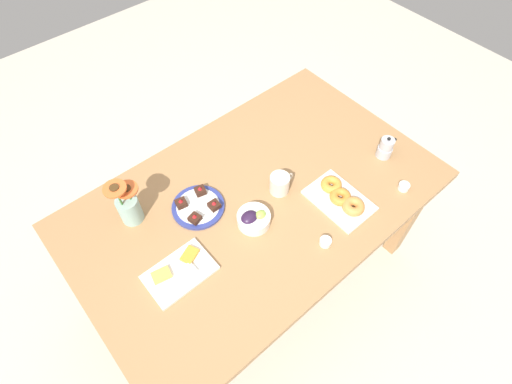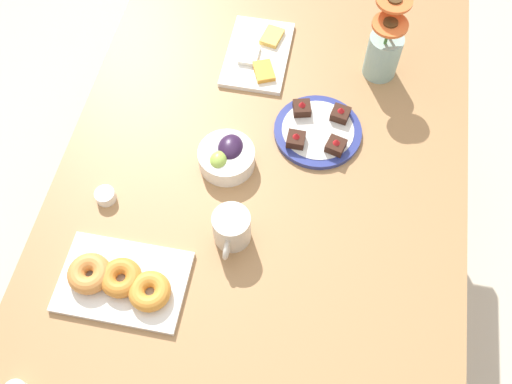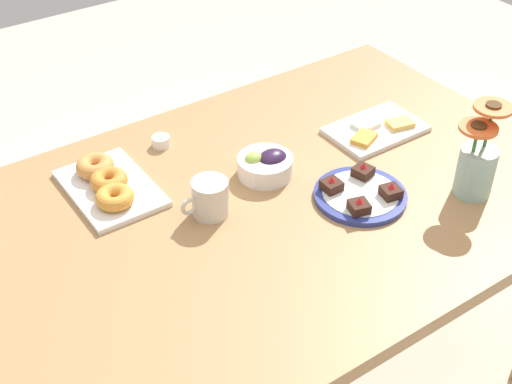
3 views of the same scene
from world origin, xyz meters
name	(u,v)px [view 1 (image 1 of 3)]	position (x,y,z in m)	size (l,w,h in m)	color
ground_plane	(256,270)	(0.00, 0.00, 0.00)	(6.00, 6.00, 0.00)	beige
dining_table	(256,208)	(0.00, 0.00, 0.65)	(1.60, 1.00, 0.74)	#A87A4C
coffee_mug	(280,183)	(0.11, -0.04, 0.79)	(0.12, 0.09, 0.09)	beige
grape_bowl	(253,219)	(-0.09, -0.09, 0.77)	(0.14, 0.14, 0.07)	white
cheese_platter	(180,272)	(-0.45, -0.08, 0.75)	(0.26, 0.17, 0.03)	white
croissant_platter	(341,198)	(0.26, -0.25, 0.76)	(0.19, 0.28, 0.05)	white
jam_cup_honey	(404,186)	(0.53, -0.39, 0.76)	(0.05, 0.05, 0.03)	white
jam_cup_berry	(325,242)	(0.06, -0.35, 0.76)	(0.05, 0.05, 0.03)	white
dessert_plate	(198,206)	(-0.22, 0.12, 0.75)	(0.22, 0.22, 0.05)	navy
flower_vase	(129,207)	(-0.46, 0.25, 0.82)	(0.13, 0.10, 0.24)	#99C1B7
moka_pot	(386,148)	(0.61, -0.20, 0.79)	(0.11, 0.07, 0.12)	#B7B7BC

